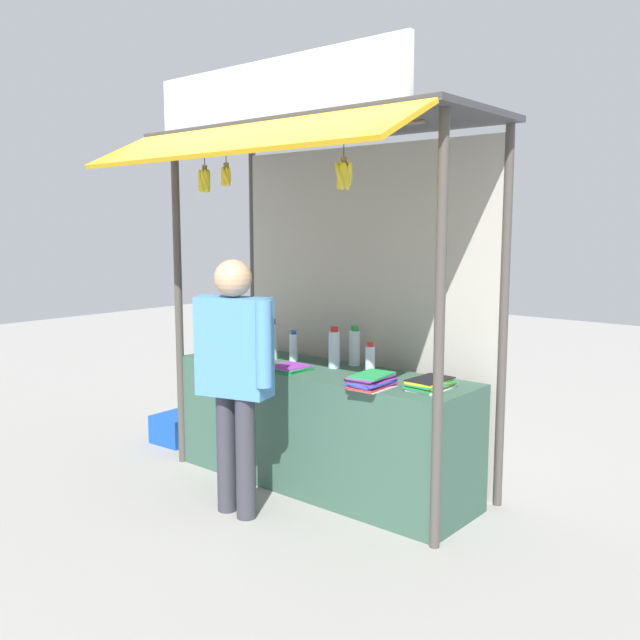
% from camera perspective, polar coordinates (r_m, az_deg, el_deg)
% --- Properties ---
extents(ground_plane, '(20.00, 20.00, 0.00)m').
position_cam_1_polar(ground_plane, '(5.15, 0.00, -13.38)').
color(ground_plane, gray).
extents(stall_counter, '(2.31, 0.66, 0.85)m').
position_cam_1_polar(stall_counter, '(5.02, 0.00, -8.83)').
color(stall_counter, '#385B4C').
rests_on(stall_counter, ground).
extents(stall_structure, '(2.51, 1.55, 2.88)m').
position_cam_1_polar(stall_structure, '(4.92, 1.06, 6.40)').
color(stall_structure, '#4C4742').
rests_on(stall_structure, ground).
extents(water_bottle_center, '(0.06, 0.06, 0.23)m').
position_cam_1_polar(water_bottle_center, '(5.38, -5.86, -1.89)').
color(water_bottle_center, silver).
rests_on(water_bottle_center, stall_counter).
extents(water_bottle_right, '(0.08, 0.08, 0.29)m').
position_cam_1_polar(water_bottle_right, '(5.01, 2.88, -2.24)').
color(water_bottle_right, silver).
rests_on(water_bottle_right, stall_counter).
extents(water_bottle_mid_left, '(0.09, 0.09, 0.31)m').
position_cam_1_polar(water_bottle_mid_left, '(5.25, -4.00, -1.71)').
color(water_bottle_mid_left, silver).
rests_on(water_bottle_mid_left, stall_counter).
extents(water_bottle_far_right, '(0.07, 0.07, 0.23)m').
position_cam_1_polar(water_bottle_far_right, '(5.18, -2.20, -2.22)').
color(water_bottle_far_right, silver).
rests_on(water_bottle_far_right, stall_counter).
extents(water_bottle_back_right, '(0.08, 0.08, 0.30)m').
position_cam_1_polar(water_bottle_back_right, '(4.92, 1.18, -2.38)').
color(water_bottle_back_right, silver).
rests_on(water_bottle_back_right, stall_counter).
extents(water_bottle_front_right, '(0.07, 0.07, 0.23)m').
position_cam_1_polar(water_bottle_front_right, '(4.65, 4.16, -3.36)').
color(water_bottle_front_right, silver).
rests_on(water_bottle_front_right, stall_counter).
extents(magazine_stack_far_left, '(0.25, 0.27, 0.04)m').
position_cam_1_polar(magazine_stack_far_left, '(4.84, -2.50, -4.01)').
color(magazine_stack_far_left, green).
rests_on(magazine_stack_far_left, stall_counter).
extents(magazine_stack_left, '(0.23, 0.32, 0.07)m').
position_cam_1_polar(magazine_stack_left, '(4.35, 9.09, -5.24)').
color(magazine_stack_left, white).
rests_on(magazine_stack_left, stall_counter).
extents(magazine_stack_rear_center, '(0.22, 0.31, 0.09)m').
position_cam_1_polar(magazine_stack_rear_center, '(4.33, 4.27, -5.06)').
color(magazine_stack_rear_center, white).
rests_on(magazine_stack_rear_center, stall_counter).
extents(banana_bunch_inner_right, '(0.10, 0.10, 0.31)m').
position_cam_1_polar(banana_bunch_inner_right, '(5.01, -9.51, 11.29)').
color(banana_bunch_inner_right, '#332D23').
extents(banana_bunch_inner_left, '(0.13, 0.12, 0.33)m').
position_cam_1_polar(banana_bunch_inner_left, '(4.14, 1.97, 11.87)').
color(banana_bunch_inner_left, '#332D23').
extents(banana_bunch_rightmost, '(0.09, 0.09, 0.27)m').
position_cam_1_polar(banana_bunch_rightmost, '(4.84, -7.76, 11.73)').
color(banana_bunch_rightmost, '#332D23').
extents(vendor_person, '(0.63, 0.32, 1.65)m').
position_cam_1_polar(vendor_person, '(4.40, -7.09, -3.59)').
color(vendor_person, '#383842').
rests_on(vendor_person, ground).
extents(plastic_crate, '(0.36, 0.36, 0.24)m').
position_cam_1_polar(plastic_crate, '(6.17, -11.73, -8.76)').
color(plastic_crate, '#194CB2').
rests_on(plastic_crate, ground).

